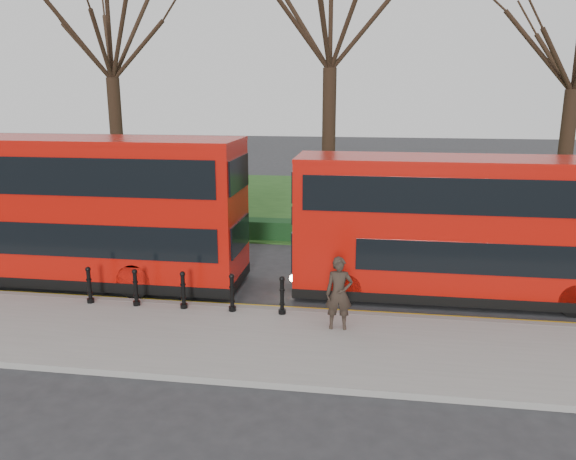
% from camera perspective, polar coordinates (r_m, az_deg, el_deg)
% --- Properties ---
extents(ground, '(120.00, 120.00, 0.00)m').
position_cam_1_polar(ground, '(16.80, -5.69, -6.85)').
color(ground, '#28282B').
rests_on(ground, ground).
extents(pavement, '(60.00, 4.00, 0.15)m').
position_cam_1_polar(pavement, '(14.11, -8.72, -10.81)').
color(pavement, gray).
rests_on(pavement, ground).
extents(kerb, '(60.00, 0.25, 0.16)m').
position_cam_1_polar(kerb, '(15.87, -6.58, -7.86)').
color(kerb, slate).
rests_on(kerb, ground).
extents(grass_verge, '(60.00, 18.00, 0.06)m').
position_cam_1_polar(grass_verge, '(31.03, 1.07, 2.98)').
color(grass_verge, '#1F4517').
rests_on(grass_verge, ground).
extents(hedge, '(60.00, 0.90, 0.80)m').
position_cam_1_polar(hedge, '(23.03, -1.60, 0.03)').
color(hedge, black).
rests_on(hedge, ground).
extents(yellow_line_outer, '(60.00, 0.10, 0.01)m').
position_cam_1_polar(yellow_line_outer, '(16.16, -6.30, -7.70)').
color(yellow_line_outer, yellow).
rests_on(yellow_line_outer, ground).
extents(yellow_line_inner, '(60.00, 0.10, 0.01)m').
position_cam_1_polar(yellow_line_inner, '(16.34, -6.12, -7.44)').
color(yellow_line_inner, yellow).
rests_on(yellow_line_inner, ground).
extents(tree_left, '(7.61, 7.61, 11.88)m').
position_cam_1_polar(tree_left, '(28.02, -17.73, 18.87)').
color(tree_left, black).
rests_on(tree_left, ground).
extents(tree_mid, '(8.04, 8.04, 12.57)m').
position_cam_1_polar(tree_mid, '(25.47, 4.38, 21.14)').
color(tree_mid, black).
rests_on(tree_mid, ground).
extents(bollard_row, '(5.62, 0.15, 1.00)m').
position_cam_1_polar(bollard_row, '(15.64, -10.60, -6.09)').
color(bollard_row, black).
rests_on(bollard_row, pavement).
extents(bus_lead, '(11.48, 2.64, 4.57)m').
position_cam_1_polar(bus_lead, '(18.96, -22.06, 1.85)').
color(bus_lead, '#A90E06').
rests_on(bus_lead, ground).
extents(bus_rear, '(10.38, 2.39, 4.13)m').
position_cam_1_polar(bus_rear, '(16.96, 18.54, 0.04)').
color(bus_rear, '#A90E06').
rests_on(bus_rear, ground).
extents(pedestrian, '(0.71, 0.49, 1.85)m').
position_cam_1_polar(pedestrian, '(14.03, 5.21, -6.43)').
color(pedestrian, '#2D231C').
rests_on(pedestrian, pavement).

